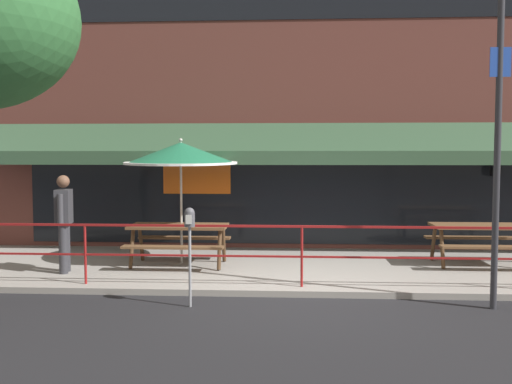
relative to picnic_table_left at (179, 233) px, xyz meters
The scene contains 10 objects.
ground_plane 3.01m from the picnic_table_left, 39.79° to the right, with size 120.00×120.00×0.00m, color black.
patio_deck 2.35m from the picnic_table_left, ahead, with size 15.00×4.00×0.10m, color gray.
restaurant_building 4.69m from the picnic_table_left, 46.27° to the left, with size 15.00×1.60×8.23m.
patio_railing 2.75m from the picnic_table_left, 34.97° to the right, with size 13.84×0.04×0.97m.
picnic_table_left is the anchor object (origin of this frame).
picnic_table_centre 5.64m from the picnic_table_left, ahead, with size 1.80×1.42×0.76m.
patio_umbrella_left 1.50m from the picnic_table_left, 90.00° to the left, with size 2.14×2.14×2.38m.
pedestrian_walking 2.05m from the picnic_table_left, 158.80° to the right, with size 0.30×0.61×1.71m.
parking_meter_near 2.60m from the picnic_table_left, 75.36° to the right, with size 0.15×0.16×1.42m.
street_sign_pole 5.72m from the picnic_table_left, 25.27° to the right, with size 0.28×0.09×4.76m.
Camera 1 is at (-0.19, -8.53, 2.17)m, focal length 40.00 mm.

